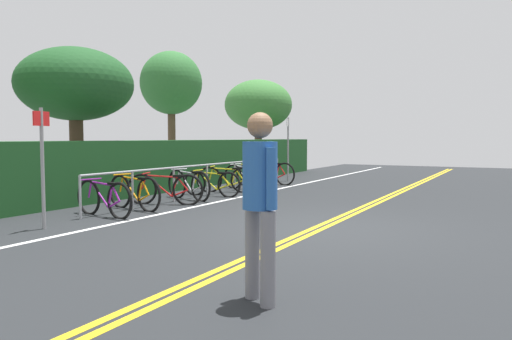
# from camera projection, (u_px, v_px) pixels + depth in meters

# --- Properties ---
(ground_plane) EXTENTS (39.39, 11.90, 0.05)m
(ground_plane) POSITION_uv_depth(u_px,v_px,m) (320.00, 229.00, 8.44)
(ground_plane) COLOR #232628
(centre_line_yellow_inner) EXTENTS (35.45, 0.10, 0.00)m
(centre_line_yellow_inner) POSITION_uv_depth(u_px,v_px,m) (325.00, 228.00, 8.40)
(centre_line_yellow_inner) COLOR gold
(centre_line_yellow_inner) RESTS_ON ground_plane
(centre_line_yellow_outer) EXTENTS (35.45, 0.10, 0.00)m
(centre_line_yellow_outer) POSITION_uv_depth(u_px,v_px,m) (316.00, 227.00, 8.47)
(centre_line_yellow_outer) COLOR gold
(centre_line_yellow_outer) RESTS_ON ground_plane
(bike_lane_stripe_white) EXTENTS (35.45, 0.12, 0.00)m
(bike_lane_stripe_white) POSITION_uv_depth(u_px,v_px,m) (164.00, 213.00, 10.00)
(bike_lane_stripe_white) COLOR white
(bike_lane_stripe_white) RESTS_ON ground_plane
(bike_rack) EXTENTS (8.58, 0.05, 0.84)m
(bike_rack) POSITION_uv_depth(u_px,v_px,m) (207.00, 172.00, 13.02)
(bike_rack) COLOR #9EA0A5
(bike_rack) RESTS_ON ground_plane
(bicycle_0) EXTENTS (0.46, 1.68, 0.74)m
(bicycle_0) POSITION_uv_depth(u_px,v_px,m) (104.00, 198.00, 9.60)
(bicycle_0) COLOR black
(bicycle_0) RESTS_ON ground_plane
(bicycle_1) EXTENTS (0.50, 1.71, 0.77)m
(bicycle_1) POSITION_uv_depth(u_px,v_px,m) (134.00, 193.00, 10.52)
(bicycle_1) COLOR black
(bicycle_1) RESTS_ON ground_plane
(bicycle_2) EXTENTS (0.69, 1.74, 0.75)m
(bicycle_2) POSITION_uv_depth(u_px,v_px,m) (165.00, 189.00, 11.34)
(bicycle_2) COLOR black
(bicycle_2) RESTS_ON ground_plane
(bicycle_3) EXTENTS (0.65, 1.67, 0.77)m
(bicycle_3) POSITION_uv_depth(u_px,v_px,m) (189.00, 185.00, 12.23)
(bicycle_3) COLOR black
(bicycle_3) RESTS_ON ground_plane
(bicycle_4) EXTENTS (0.46, 1.74, 0.70)m
(bicycle_4) POSITION_uv_depth(u_px,v_px,m) (212.00, 183.00, 12.96)
(bicycle_4) COLOR black
(bicycle_4) RESTS_ON ground_plane
(bicycle_5) EXTENTS (0.65, 1.64, 0.76)m
(bicycle_5) POSITION_uv_depth(u_px,v_px,m) (226.00, 179.00, 13.88)
(bicycle_5) COLOR black
(bicycle_5) RESTS_ON ground_plane
(bicycle_6) EXTENTS (0.57, 1.75, 0.77)m
(bicycle_6) POSITION_uv_depth(u_px,v_px,m) (246.00, 177.00, 14.62)
(bicycle_6) COLOR black
(bicycle_6) RESTS_ON ground_plane
(bicycle_7) EXTENTS (0.63, 1.62, 0.73)m
(bicycle_7) POSITION_uv_depth(u_px,v_px,m) (255.00, 176.00, 15.49)
(bicycle_7) COLOR black
(bicycle_7) RESTS_ON ground_plane
(bicycle_8) EXTENTS (0.46, 1.75, 0.77)m
(bicycle_8) POSITION_uv_depth(u_px,v_px,m) (272.00, 173.00, 16.25)
(bicycle_8) COLOR black
(bicycle_8) RESTS_ON ground_plane
(pedestrian) EXTENTS (0.32, 0.43, 1.75)m
(pedestrian) POSITION_uv_depth(u_px,v_px,m) (260.00, 193.00, 4.54)
(pedestrian) COLOR slate
(pedestrian) RESTS_ON ground_plane
(sign_post_near) EXTENTS (0.36, 0.10, 2.02)m
(sign_post_near) POSITION_uv_depth(u_px,v_px,m) (42.00, 156.00, 8.23)
(sign_post_near) COLOR gray
(sign_post_near) RESTS_ON ground_plane
(sign_post_far) EXTENTS (0.36, 0.10, 2.22)m
(sign_post_far) POSITION_uv_depth(u_px,v_px,m) (288.00, 143.00, 17.33)
(sign_post_far) COLOR gray
(sign_post_far) RESTS_ON ground_plane
(hedge_backdrop) EXTENTS (17.53, 0.99, 1.45)m
(hedge_backdrop) POSITION_uv_depth(u_px,v_px,m) (184.00, 164.00, 15.20)
(hedge_backdrop) COLOR #1C4C21
(hedge_backdrop) RESTS_ON ground_plane
(tree_mid) EXTENTS (2.93, 2.93, 3.81)m
(tree_mid) POSITION_uv_depth(u_px,v_px,m) (75.00, 85.00, 12.66)
(tree_mid) COLOR #473323
(tree_mid) RESTS_ON ground_plane
(tree_far_right) EXTENTS (2.13, 2.13, 4.49)m
(tree_far_right) POSITION_uv_depth(u_px,v_px,m) (171.00, 84.00, 17.16)
(tree_far_right) COLOR brown
(tree_far_right) RESTS_ON ground_plane
(tree_extra) EXTENTS (2.98, 2.98, 4.06)m
(tree_extra) POSITION_uv_depth(u_px,v_px,m) (258.00, 105.00, 21.90)
(tree_extra) COLOR #473323
(tree_extra) RESTS_ON ground_plane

